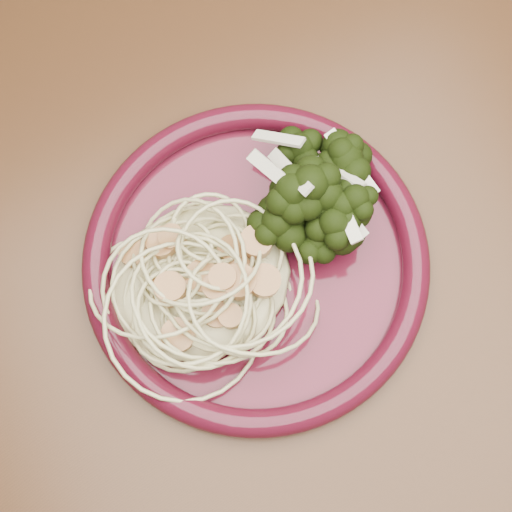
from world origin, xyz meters
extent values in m
plane|color=brown|center=(0.00, 0.00, 0.00)|extent=(3.50, 3.50, 0.00)
cube|color=#472814|center=(0.00, 0.00, 0.73)|extent=(1.20, 0.80, 0.04)
cylinder|color=#480E1D|center=(-0.10, 0.04, 0.75)|extent=(0.27, 0.27, 0.01)
torus|color=#480C1B|center=(-0.10, 0.04, 0.76)|extent=(0.27, 0.27, 0.02)
ellipsoid|color=#C8C389|center=(-0.15, 0.04, 0.77)|extent=(0.14, 0.13, 0.03)
ellipsoid|color=black|center=(-0.05, 0.03, 0.78)|extent=(0.10, 0.15, 0.05)
camera|label=1|loc=(-0.17, -0.10, 1.26)|focal=50.00mm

